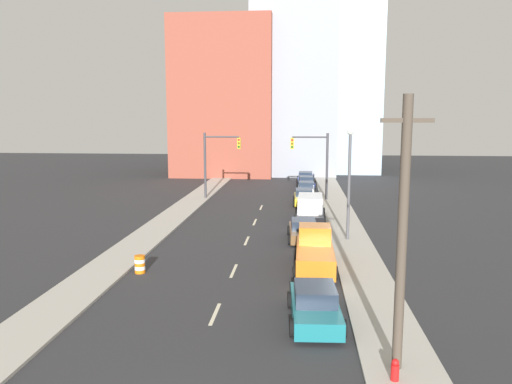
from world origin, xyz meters
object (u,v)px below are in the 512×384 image
sedan_brown (303,231)px  sedan_navy (306,183)px  box_truck_black (310,208)px  sedan_white (306,189)px  sedan_teal (315,305)px  sedan_blue (305,178)px  traffic_barrel (140,264)px  traffic_signal_left (215,157)px  utility_pole_right_near (402,234)px  fire_hydrant (395,372)px  traffic_signal_right (317,158)px  street_lamp (349,176)px  pickup_truck_orange (315,252)px  sedan_yellow (304,198)px

sedan_brown → sedan_navy: 24.63m
box_truck_black → sedan_white: bearing=92.7°
sedan_teal → sedan_blue: 43.81m
traffic_barrel → sedan_teal: sedan_teal is taller
traffic_signal_left → utility_pole_right_near: 35.91m
fire_hydrant → sedan_teal: sedan_teal is taller
traffic_signal_right → street_lamp: bearing=-84.6°
fire_hydrant → box_truck_black: size_ratio=0.14×
utility_pole_right_near → pickup_truck_orange: (-2.36, 11.20, -3.70)m
traffic_signal_right → box_truck_black: 10.04m
traffic_barrel → sedan_brown: 11.91m
sedan_teal → sedan_yellow: size_ratio=1.05×
street_lamp → pickup_truck_orange: size_ratio=1.35×
sedan_white → street_lamp: bearing=-81.0°
sedan_navy → sedan_blue: size_ratio=0.98×
traffic_signal_left → sedan_yellow: 10.01m
street_lamp → sedan_white: bearing=97.5°
traffic_barrel → sedan_brown: (8.77, 8.05, 0.17)m
street_lamp → sedan_white: street_lamp is taller
traffic_signal_right → street_lamp: size_ratio=0.89×
pickup_truck_orange → sedan_yellow: (-0.46, 20.19, -0.23)m
street_lamp → sedan_navy: bearing=95.8°
street_lamp → traffic_signal_right: bearing=95.4°
traffic_barrel → sedan_yellow: 23.66m
pickup_truck_orange → sedan_white: bearing=90.8°
traffic_signal_left → sedan_yellow: (8.99, -2.51, -3.61)m
street_lamp → sedan_teal: street_lamp is taller
sedan_white → sedan_navy: (0.06, 5.09, -0.01)m
pickup_truck_orange → sedan_navy: (-0.12, 30.94, -0.24)m
traffic_signal_left → street_lamp: street_lamp is taller
traffic_signal_right → traffic_signal_left: bearing=180.0°
traffic_signal_right → box_truck_black: traffic_signal_right is taller
street_lamp → sedan_brown: street_lamp is taller
traffic_signal_left → sedan_teal: 31.71m
fire_hydrant → traffic_signal_right: bearing=92.2°
sedan_yellow → pickup_truck_orange: bearing=-89.7°
sedan_yellow → sedan_white: size_ratio=1.05×
sedan_teal → sedan_brown: bearing=88.8°
sedan_blue → sedan_white: bearing=-88.3°
street_lamp → sedan_blue: street_lamp is taller
traffic_signal_right → sedan_brown: size_ratio=1.47×
traffic_barrel → fire_hydrant: (11.50, -10.30, -0.06)m
street_lamp → box_truck_black: 8.14m
traffic_signal_left → sedan_yellow: traffic_signal_left is taller
traffic_signal_left → fire_hydrant: traffic_signal_left is taller
sedan_teal → pickup_truck_orange: size_ratio=0.84×
utility_pole_right_near → fire_hydrant: bearing=-104.1°
street_lamp → traffic_signal_left: bearing=125.8°
traffic_signal_left → traffic_signal_right: 10.28m
sedan_blue → traffic_barrel: bearing=-101.6°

